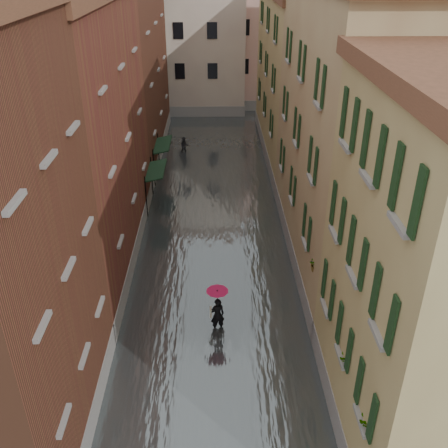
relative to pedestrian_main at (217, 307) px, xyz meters
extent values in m
plane|color=#5A5B5D|center=(-0.15, -3.00, -1.24)|extent=(120.00, 120.00, 0.00)
cube|color=#4E5556|center=(-0.15, 10.00, -1.14)|extent=(10.00, 60.00, 0.20)
cube|color=brown|center=(-7.15, 6.00, 5.01)|extent=(6.00, 14.00, 12.50)
cube|color=brown|center=(-7.15, 21.00, 5.76)|extent=(6.00, 16.00, 14.00)
cube|color=tan|center=(6.85, 6.00, 5.26)|extent=(6.00, 14.00, 13.00)
cube|color=#98824E|center=(6.85, 21.00, 4.51)|extent=(6.00, 16.00, 11.50)
cube|color=beige|center=(-3.15, 35.00, 5.26)|extent=(12.00, 9.00, 13.00)
cube|color=tan|center=(5.85, 37.00, 4.76)|extent=(10.00, 9.00, 12.00)
cube|color=#16311C|center=(-3.60, 11.65, 1.31)|extent=(1.09, 3.11, 0.31)
cylinder|color=black|center=(-4.10, 10.10, 0.16)|extent=(0.06, 0.06, 2.80)
cylinder|color=black|center=(-4.10, 13.21, 0.16)|extent=(0.06, 0.06, 2.80)
cube|color=#16311C|center=(-3.60, 16.19, 1.31)|extent=(1.09, 3.23, 0.31)
cylinder|color=black|center=(-4.10, 14.57, 0.16)|extent=(0.06, 0.06, 2.80)
cylinder|color=black|center=(-4.10, 17.80, 0.16)|extent=(0.06, 0.06, 2.80)
cube|color=brown|center=(3.97, -7.52, 1.91)|extent=(0.22, 0.85, 0.18)
imported|color=#265926|center=(3.97, -7.52, 2.33)|extent=(0.59, 0.51, 0.66)
cube|color=brown|center=(3.97, -5.21, 1.91)|extent=(0.22, 0.85, 0.18)
imported|color=#265926|center=(3.97, -5.21, 2.33)|extent=(0.59, 0.51, 0.66)
cube|color=brown|center=(3.97, 0.11, 1.91)|extent=(0.22, 0.85, 0.18)
imported|color=#265926|center=(3.97, 0.11, 2.33)|extent=(0.59, 0.51, 0.66)
imported|color=black|center=(0.00, 0.00, -0.42)|extent=(0.68, 0.53, 1.64)
cube|color=#B9B799|center=(-0.28, 0.05, -0.29)|extent=(0.08, 0.30, 0.38)
cylinder|color=black|center=(0.00, 0.00, 0.11)|extent=(0.02, 0.02, 1.00)
cone|color=#AD0B3A|center=(0.00, 0.00, 0.68)|extent=(0.93, 0.93, 0.28)
imported|color=black|center=(-2.41, 20.89, -0.51)|extent=(0.74, 0.59, 1.45)
camera|label=1|loc=(-0.06, -16.46, 12.98)|focal=40.00mm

